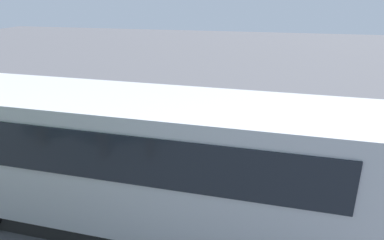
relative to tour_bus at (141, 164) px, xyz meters
name	(u,v)px	position (x,y,z in m)	size (l,w,h in m)	color
ground_plane	(239,157)	(-1.91, -4.22, -1.65)	(80.00, 80.00, 0.00)	#4C4C51
tour_bus	(141,164)	(0.00, 0.00, 0.00)	(10.38, 2.89, 3.25)	#B7BABF
spectator_far_left	(235,150)	(-1.92, -2.61, -0.63)	(0.58, 0.37, 1.72)	black
spectator_left	(201,148)	(-0.92, -2.48, -0.62)	(0.57, 0.38, 1.72)	#473823
spectator_centre	(167,140)	(0.20, -2.73, -0.59)	(0.58, 0.37, 1.77)	black
spectator_right	(134,140)	(1.27, -2.61, -0.62)	(0.57, 0.33, 1.73)	black
spectator_far_right	(104,137)	(2.22, -2.53, -0.59)	(0.58, 0.37, 1.75)	#473823
parked_motorcycle_silver	(141,166)	(0.80, -1.98, -1.16)	(2.05, 0.58, 0.99)	black
stunt_motorcycle	(210,102)	(-0.35, -7.19, -0.64)	(2.03, 0.58, 1.69)	black
traffic_cone	(258,124)	(-2.43, -6.78, -1.34)	(0.34, 0.34, 0.63)	orange
bay_line_b	(331,147)	(-5.16, -5.76, -1.64)	(0.14, 4.21, 0.01)	white
bay_line_c	(251,140)	(-2.25, -5.76, -1.64)	(0.15, 4.65, 0.01)	white
bay_line_d	(179,134)	(0.66, -5.76, -1.64)	(0.15, 4.82, 0.01)	white
bay_line_e	(112,128)	(3.57, -5.76, -1.64)	(0.14, 4.44, 0.01)	white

